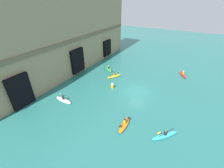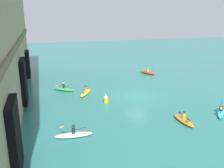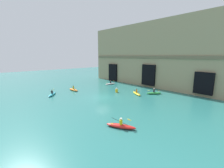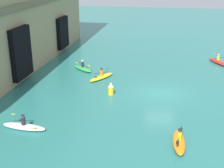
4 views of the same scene
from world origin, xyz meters
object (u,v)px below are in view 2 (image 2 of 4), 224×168
Objects in this scene: kayak_orange at (184,120)px; kayak_cyan at (221,112)px; marker_buoy at (106,98)px; kayak_green at (64,89)px; kayak_white at (74,135)px; kayak_red at (148,73)px; kayak_yellow at (86,92)px.

kayak_orange is 1.01× the size of kayak_cyan.
kayak_cyan is 2.69× the size of marker_buoy.
kayak_green reaches higher than kayak_orange.
marker_buoy reaches higher than kayak_cyan.
kayak_red is at bearing -125.08° from kayak_white.
kayak_green is at bearing -88.02° from kayak_white.
kayak_orange reaches higher than kayak_white.
kayak_green is 13.08m from kayak_white.
kayak_green is at bearing 35.62° from marker_buoy.
kayak_red is at bearing -42.20° from marker_buoy.
kayak_cyan is 0.99× the size of kayak_red.
kayak_red is at bearing 58.13° from kayak_green.
kayak_red is (17.72, 0.30, 0.01)m from kayak_cyan.
marker_buoy is at bearing 35.68° from kayak_orange.
kayak_cyan is 0.96× the size of kayak_yellow.
kayak_green is 0.87× the size of kayak_yellow.
kayak_white is at bearing 146.78° from marker_buoy.
kayak_orange is 0.97× the size of kayak_yellow.
kayak_yellow is at bearing 24.17° from marker_buoy.
marker_buoy is (6.41, 10.55, 0.30)m from kayak_cyan.
marker_buoy reaches higher than kayak_orange.
kayak_green is (13.10, 10.01, 0.02)m from kayak_orange.
kayak_red reaches higher than kayak_cyan.
kayak_cyan is at bearing -84.06° from kayak_orange.
kayak_white is (-13.07, 0.44, -0.04)m from kayak_green.
kayak_orange is 13.25m from kayak_yellow.
marker_buoy is at bearing 109.08° from kayak_red.
kayak_cyan is at bearing -173.35° from kayak_white.
kayak_white is 8.55m from marker_buoy.
kayak_orange reaches higher than kayak_cyan.
kayak_yellow is 2.81× the size of marker_buoy.
kayak_orange is 1.00× the size of kayak_red.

